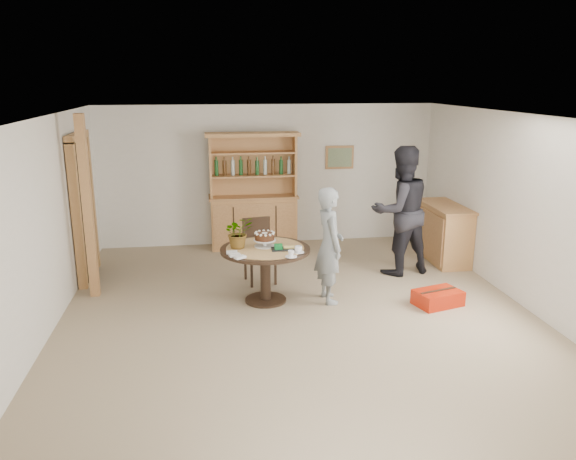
# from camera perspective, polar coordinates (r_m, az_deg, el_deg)

# --- Properties ---
(ground) EXTENTS (7.00, 7.00, 0.00)m
(ground) POSITION_cam_1_polar(r_m,az_deg,el_deg) (7.17, 1.24, -8.99)
(ground) COLOR tan
(ground) RESTS_ON ground
(room_shell) EXTENTS (6.04, 7.04, 2.52)m
(room_shell) POSITION_cam_1_polar(r_m,az_deg,el_deg) (6.66, 1.34, 4.84)
(room_shell) COLOR white
(room_shell) RESTS_ON ground
(doorway) EXTENTS (0.13, 1.10, 2.18)m
(doorway) POSITION_cam_1_polar(r_m,az_deg,el_deg) (8.84, -20.14, 2.29)
(doorway) COLOR black
(doorway) RESTS_ON ground
(pine_post) EXTENTS (0.12, 0.12, 2.50)m
(pine_post) POSITION_cam_1_polar(r_m,az_deg,el_deg) (7.99, -19.69, 2.11)
(pine_post) COLOR tan
(pine_post) RESTS_ON ground
(hutch) EXTENTS (1.62, 0.54, 2.04)m
(hutch) POSITION_cam_1_polar(r_m,az_deg,el_deg) (9.98, -3.53, 2.12)
(hutch) COLOR tan
(hutch) RESTS_ON ground
(sideboard) EXTENTS (0.54, 1.26, 0.94)m
(sideboard) POSITION_cam_1_polar(r_m,az_deg,el_deg) (9.60, 15.55, -0.26)
(sideboard) COLOR tan
(sideboard) RESTS_ON ground
(dining_table) EXTENTS (1.20, 1.20, 0.76)m
(dining_table) POSITION_cam_1_polar(r_m,az_deg,el_deg) (7.51, -2.32, -2.92)
(dining_table) COLOR black
(dining_table) RESTS_ON ground
(dining_chair) EXTENTS (0.49, 0.49, 0.95)m
(dining_chair) POSITION_cam_1_polar(r_m,az_deg,el_deg) (8.31, -3.02, -1.63)
(dining_chair) COLOR black
(dining_chair) RESTS_ON ground
(birthday_cake) EXTENTS (0.30, 0.30, 0.20)m
(birthday_cake) POSITION_cam_1_polar(r_m,az_deg,el_deg) (7.47, -2.39, -0.78)
(birthday_cake) COLOR white
(birthday_cake) RESTS_ON dining_table
(flower_vase) EXTENTS (0.47, 0.44, 0.42)m
(flower_vase) POSITION_cam_1_polar(r_m,az_deg,el_deg) (7.42, -5.08, -0.23)
(flower_vase) COLOR #3F7233
(flower_vase) RESTS_ON dining_table
(gift_tray) EXTENTS (0.30, 0.20, 0.08)m
(gift_tray) POSITION_cam_1_polar(r_m,az_deg,el_deg) (7.36, -0.57, -1.81)
(gift_tray) COLOR black
(gift_tray) RESTS_ON dining_table
(coffee_cup_a) EXTENTS (0.15, 0.15, 0.09)m
(coffee_cup_a) POSITION_cam_1_polar(r_m,az_deg,el_deg) (7.23, 1.05, -2.00)
(coffee_cup_a) COLOR white
(coffee_cup_a) RESTS_ON dining_table
(coffee_cup_b) EXTENTS (0.15, 0.15, 0.08)m
(coffee_cup_b) POSITION_cam_1_polar(r_m,az_deg,el_deg) (7.06, 0.31, -2.48)
(coffee_cup_b) COLOR white
(coffee_cup_b) RESTS_ON dining_table
(napkins) EXTENTS (0.24, 0.33, 0.03)m
(napkins) POSITION_cam_1_polar(r_m,az_deg,el_deg) (7.13, -5.35, -2.53)
(napkins) COLOR white
(napkins) RESTS_ON dining_table
(teen_boy) EXTENTS (0.42, 0.60, 1.57)m
(teen_boy) POSITION_cam_1_polar(r_m,az_deg,el_deg) (7.49, 4.22, -1.55)
(teen_boy) COLOR gray
(teen_boy) RESTS_ON ground
(adult_person) EXTENTS (1.10, 0.94, 1.98)m
(adult_person) POSITION_cam_1_polar(r_m,az_deg,el_deg) (8.70, 11.36, 1.93)
(adult_person) COLOR black
(adult_person) RESTS_ON ground
(red_suitcase) EXTENTS (0.69, 0.55, 0.21)m
(red_suitcase) POSITION_cam_1_polar(r_m,az_deg,el_deg) (7.80, 14.98, -6.66)
(red_suitcase) COLOR #B81F09
(red_suitcase) RESTS_ON ground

